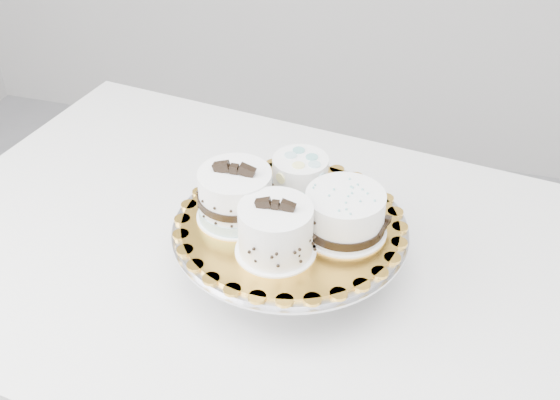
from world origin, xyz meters
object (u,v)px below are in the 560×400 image
(cake_stand, at_px, (290,240))
(cake_banded, at_px, (236,197))
(cake_board, at_px, (290,223))
(cake_swirl, at_px, (276,231))
(cake_dots, at_px, (300,176))
(table, at_px, (267,285))
(cake_ribbon, at_px, (345,214))

(cake_stand, height_order, cake_banded, cake_banded)
(cake_board, height_order, cake_swirl, cake_swirl)
(cake_stand, height_order, cake_board, cake_board)
(cake_swirl, bearing_deg, cake_banded, 138.45)
(cake_stand, relative_size, cake_board, 1.09)
(cake_board, distance_m, cake_dots, 0.09)
(table, distance_m, cake_ribbon, 0.25)
(table, relative_size, cake_swirl, 11.24)
(cake_ribbon, bearing_deg, cake_stand, -168.16)
(cake_board, relative_size, cake_swirl, 2.82)
(cake_dots, bearing_deg, cake_swirl, -107.46)
(table, height_order, cake_ribbon, cake_ribbon)
(cake_swirl, height_order, cake_ribbon, cake_swirl)
(cake_swirl, xyz_separation_m, cake_ribbon, (0.09, 0.07, -0.01))
(cake_stand, bearing_deg, cake_swirl, -91.92)
(cake_dots, bearing_deg, cake_banded, -150.66)
(cake_stand, bearing_deg, cake_dots, 94.18)
(cake_ribbon, bearing_deg, cake_dots, 149.94)
(cake_board, xyz_separation_m, cake_swirl, (-0.00, -0.07, 0.04))
(table, xyz_separation_m, cake_swirl, (0.05, -0.11, 0.22))
(cake_banded, distance_m, cake_dots, 0.12)
(cake_board, distance_m, cake_banded, 0.09)
(table, height_order, cake_board, cake_board)
(cake_swirl, xyz_separation_m, cake_dots, (-0.00, 0.15, -0.00))
(table, xyz_separation_m, cake_banded, (-0.03, -0.04, 0.22))
(cake_swirl, distance_m, cake_dots, 0.15)
(cake_banded, bearing_deg, table, 52.72)
(cake_board, height_order, cake_ribbon, cake_ribbon)
(cake_stand, bearing_deg, cake_banded, -173.97)
(cake_ribbon, bearing_deg, cake_board, -168.16)
(cake_banded, xyz_separation_m, cake_ribbon, (0.17, 0.01, -0.01))
(cake_board, bearing_deg, table, 145.04)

